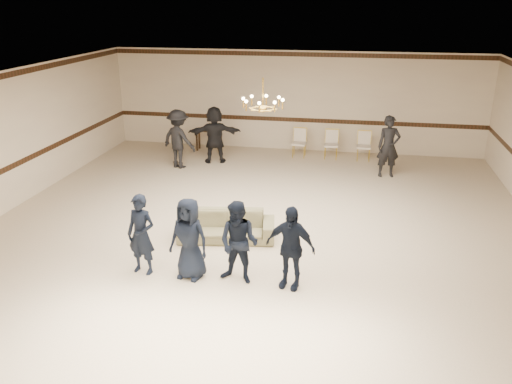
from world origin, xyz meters
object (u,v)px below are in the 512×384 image
(adult_left, at_px, (179,139))
(boy_b, at_px, (189,239))
(boy_d, at_px, (290,247))
(adult_right, at_px, (389,147))
(boy_c, at_px, (239,243))
(banquet_chair_mid, at_px, (331,145))
(settee, at_px, (226,226))
(banquet_chair_left, at_px, (299,143))
(chandelier, at_px, (263,93))
(banquet_chair_right, at_px, (364,146))
(adult_mid, at_px, (215,135))
(console_table, at_px, (209,140))
(boy_a, at_px, (141,235))

(adult_left, bearing_deg, boy_b, 132.54)
(boy_d, xyz_separation_m, adult_right, (1.92, 6.49, 0.11))
(boy_b, xyz_separation_m, adult_left, (-2.28, 6.19, 0.11))
(boy_c, distance_m, adult_right, 7.07)
(banquet_chair_mid, bearing_deg, adult_right, -44.73)
(boy_b, xyz_separation_m, banquet_chair_mid, (2.08, 7.93, -0.31))
(settee, relative_size, banquet_chair_left, 2.25)
(chandelier, height_order, adult_right, chandelier)
(chandelier, bearing_deg, boy_d, -70.61)
(boy_c, relative_size, adult_left, 0.87)
(banquet_chair_left, height_order, banquet_chair_right, same)
(boy_b, height_order, banquet_chair_mid, boy_b)
(banquet_chair_left, bearing_deg, banquet_chair_right, 4.06)
(adult_right, xyz_separation_m, banquet_chair_mid, (-1.64, 1.45, -0.42))
(boy_c, height_order, adult_mid, adult_mid)
(chandelier, height_order, boy_b, chandelier)
(boy_c, bearing_deg, adult_right, 77.56)
(boy_d, xyz_separation_m, console_table, (-3.72, 8.13, -0.40))
(boy_a, relative_size, banquet_chair_right, 1.70)
(adult_mid, xyz_separation_m, banquet_chair_mid, (3.46, 1.05, -0.42))
(boy_b, relative_size, console_table, 1.79)
(boy_c, xyz_separation_m, adult_right, (2.82, 6.49, 0.11))
(adult_left, distance_m, console_table, 2.04)
(adult_right, bearing_deg, adult_mid, 164.42)
(boy_d, bearing_deg, console_table, 127.41)
(chandelier, distance_m, banquet_chair_mid, 5.84)
(banquet_chair_mid, bearing_deg, console_table, 173.79)
(adult_mid, relative_size, console_table, 2.06)
(boy_a, relative_size, adult_right, 0.87)
(chandelier, bearing_deg, console_table, 117.13)
(boy_a, height_order, banquet_chair_left, boy_a)
(banquet_chair_mid, xyz_separation_m, console_table, (-4.00, 0.20, -0.09))
(adult_mid, relative_size, banquet_chair_mid, 1.95)
(adult_right, bearing_deg, boy_d, -117.59)
(adult_mid, bearing_deg, chandelier, 102.25)
(adult_mid, distance_m, console_table, 1.45)
(banquet_chair_left, relative_size, console_table, 1.06)
(boy_b, relative_size, boy_c, 1.00)
(boy_c, xyz_separation_m, adult_mid, (-2.28, 6.89, 0.11))
(adult_mid, distance_m, banquet_chair_left, 2.71)
(boy_c, bearing_deg, chandelier, 102.68)
(adult_right, relative_size, banquet_chair_right, 1.95)
(boy_c, height_order, banquet_chair_right, boy_c)
(boy_a, xyz_separation_m, console_table, (-1.02, 8.13, -0.40))
(boy_b, height_order, banquet_chair_left, boy_b)
(boy_b, relative_size, adult_left, 0.87)
(boy_b, distance_m, adult_mid, 7.02)
(boy_a, relative_size, boy_b, 1.00)
(boy_b, relative_size, adult_mid, 0.87)
(adult_left, xyz_separation_m, banquet_chair_left, (3.36, 1.75, -0.42))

